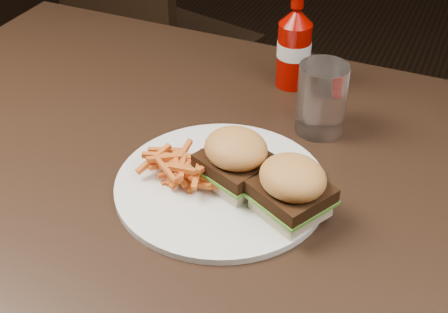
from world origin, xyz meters
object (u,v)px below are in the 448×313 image
at_px(chair_far, 167,47).
at_px(plate, 221,185).
at_px(dining_table, 202,166).
at_px(tumbler, 321,101).
at_px(ketchup_bottle, 294,55).

xyz_separation_m(chair_far, plate, (0.60, -0.92, 0.33)).
distance_m(dining_table, chair_far, 1.06).
bearing_deg(tumbler, plate, -112.41).
xyz_separation_m(dining_table, ketchup_bottle, (0.06, 0.27, 0.08)).
bearing_deg(chair_far, tumbler, 146.56).
xyz_separation_m(chair_far, tumbler, (0.69, -0.72, 0.38)).
distance_m(ketchup_bottle, tumbler, 0.15).
bearing_deg(dining_table, tumbler, 44.95).
relative_size(chair_far, plate, 1.46).
bearing_deg(ketchup_bottle, chair_far, 135.05).
xyz_separation_m(plate, ketchup_bottle, (-0.00, 0.33, 0.06)).
height_order(dining_table, ketchup_bottle, ketchup_bottle).
bearing_deg(dining_table, chair_far, 122.17).
bearing_deg(ketchup_bottle, dining_table, -101.71).
bearing_deg(plate, ketchup_bottle, 90.83).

